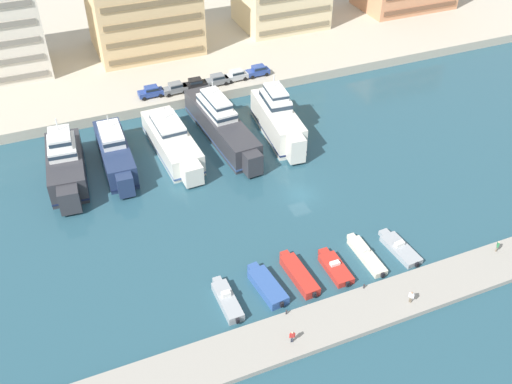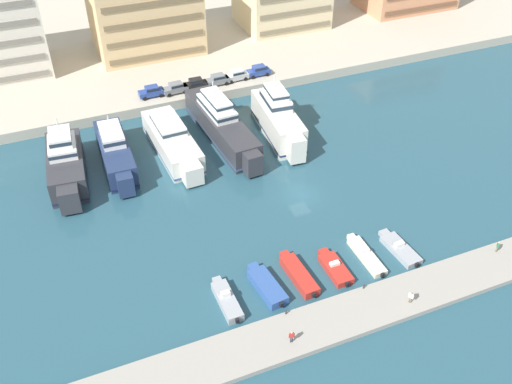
{
  "view_description": "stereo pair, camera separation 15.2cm",
  "coord_description": "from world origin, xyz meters",
  "px_view_note": "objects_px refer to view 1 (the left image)",
  "views": [
    {
      "loc": [
        -28.25,
        -52.41,
        47.17
      ],
      "look_at": [
        -6.47,
        -0.12,
        2.5
      ],
      "focal_mm": 40.0,
      "sensor_mm": 36.0,
      "label": 1
    },
    {
      "loc": [
        -28.11,
        -52.46,
        47.17
      ],
      "look_at": [
        -6.47,
        -0.12,
        2.5
      ],
      "focal_mm": 40.0,
      "sensor_mm": 36.0,
      "label": 2
    }
  ],
  "objects_px": {
    "yacht_charcoal_far_left": "(66,164)",
    "car_black_mid_left": "(195,84)",
    "car_grey_center_left": "(217,79)",
    "motorboat_cream_center": "(366,255)",
    "car_blue_far_left": "(151,91)",
    "pedestrian_far_side": "(411,296)",
    "yacht_navy_left": "(115,152)",
    "motorboat_grey_center_right": "(400,248)",
    "motorboat_red_center_left": "(335,268)",
    "car_grey_left": "(175,88)",
    "motorboat_blue_left": "(267,286)",
    "yacht_ivory_mid_left": "(172,141)",
    "yacht_ivory_center": "(278,119)",
    "pedestrian_near_edge": "(498,245)",
    "motorboat_grey_far_left": "(227,300)",
    "car_blue_center_right": "(258,70)",
    "pedestrian_mid_deck": "(292,336)",
    "car_silver_center": "(236,75)",
    "motorboat_red_mid_left": "(299,274)",
    "yacht_charcoal_center_left": "(221,124)"
  },
  "relations": [
    {
      "from": "car_grey_left",
      "to": "pedestrian_mid_deck",
      "type": "relative_size",
      "value": 2.69
    },
    {
      "from": "yacht_navy_left",
      "to": "car_grey_left",
      "type": "xyz_separation_m",
      "value": [
        12.89,
        14.12,
        0.58
      ]
    },
    {
      "from": "yacht_charcoal_center_left",
      "to": "motorboat_red_center_left",
      "type": "relative_size",
      "value": 3.74
    },
    {
      "from": "yacht_charcoal_center_left",
      "to": "yacht_charcoal_far_left",
      "type": "bearing_deg",
      "value": -175.62
    },
    {
      "from": "yacht_navy_left",
      "to": "motorboat_grey_center_right",
      "type": "distance_m",
      "value": 40.76
    },
    {
      "from": "motorboat_red_mid_left",
      "to": "yacht_ivory_mid_left",
      "type": "bearing_deg",
      "value": 101.46
    },
    {
      "from": "yacht_navy_left",
      "to": "car_black_mid_left",
      "type": "distance_m",
      "value": 21.68
    },
    {
      "from": "yacht_charcoal_far_left",
      "to": "car_black_mid_left",
      "type": "distance_m",
      "value": 27.58
    },
    {
      "from": "car_silver_center",
      "to": "pedestrian_mid_deck",
      "type": "relative_size",
      "value": 2.68
    },
    {
      "from": "motorboat_red_mid_left",
      "to": "motorboat_cream_center",
      "type": "relative_size",
      "value": 0.99
    },
    {
      "from": "pedestrian_mid_deck",
      "to": "pedestrian_far_side",
      "type": "height_order",
      "value": "pedestrian_far_side"
    },
    {
      "from": "pedestrian_near_edge",
      "to": "pedestrian_mid_deck",
      "type": "bearing_deg",
      "value": -174.95
    },
    {
      "from": "car_blue_far_left",
      "to": "pedestrian_far_side",
      "type": "xyz_separation_m",
      "value": [
        14.41,
        -52.34,
        -1.09
      ]
    },
    {
      "from": "pedestrian_mid_deck",
      "to": "car_blue_far_left",
      "type": "bearing_deg",
      "value": 90.73
    },
    {
      "from": "car_blue_center_right",
      "to": "car_grey_center_left",
      "type": "bearing_deg",
      "value": -176.46
    },
    {
      "from": "motorboat_cream_center",
      "to": "yacht_charcoal_center_left",
      "type": "bearing_deg",
      "value": 102.23
    },
    {
      "from": "pedestrian_near_edge",
      "to": "yacht_charcoal_center_left",
      "type": "bearing_deg",
      "value": 119.91
    },
    {
      "from": "yacht_ivory_mid_left",
      "to": "motorboat_red_center_left",
      "type": "bearing_deg",
      "value": -71.09
    },
    {
      "from": "yacht_ivory_mid_left",
      "to": "car_grey_center_left",
      "type": "xyz_separation_m",
      "value": [
        11.98,
        14.36,
        0.76
      ]
    },
    {
      "from": "car_silver_center",
      "to": "motorboat_cream_center",
      "type": "bearing_deg",
      "value": -91.19
    },
    {
      "from": "yacht_charcoal_far_left",
      "to": "motorboat_grey_center_right",
      "type": "distance_m",
      "value": 45.09
    },
    {
      "from": "motorboat_red_center_left",
      "to": "car_silver_center",
      "type": "bearing_deg",
      "value": 83.32
    },
    {
      "from": "yacht_navy_left",
      "to": "yacht_ivory_mid_left",
      "type": "distance_m",
      "value": 8.27
    },
    {
      "from": "motorboat_red_center_left",
      "to": "yacht_ivory_center",
      "type": "bearing_deg",
      "value": 78.57
    },
    {
      "from": "yacht_ivory_mid_left",
      "to": "motorboat_red_mid_left",
      "type": "distance_m",
      "value": 30.2
    },
    {
      "from": "motorboat_grey_far_left",
      "to": "car_blue_center_right",
      "type": "height_order",
      "value": "car_blue_center_right"
    },
    {
      "from": "motorboat_blue_left",
      "to": "pedestrian_mid_deck",
      "type": "distance_m",
      "value": 7.91
    },
    {
      "from": "motorboat_grey_center_right",
      "to": "car_black_mid_left",
      "type": "height_order",
      "value": "car_black_mid_left"
    },
    {
      "from": "motorboat_cream_center",
      "to": "motorboat_grey_center_right",
      "type": "xyz_separation_m",
      "value": [
        4.27,
        -0.51,
        -0.01
      ]
    },
    {
      "from": "motorboat_red_mid_left",
      "to": "car_blue_far_left",
      "type": "bearing_deg",
      "value": 96.88
    },
    {
      "from": "yacht_charcoal_center_left",
      "to": "car_silver_center",
      "type": "height_order",
      "value": "yacht_charcoal_center_left"
    },
    {
      "from": "car_grey_center_left",
      "to": "yacht_charcoal_far_left",
      "type": "bearing_deg",
      "value": -150.96
    },
    {
      "from": "pedestrian_near_edge",
      "to": "pedestrian_far_side",
      "type": "height_order",
      "value": "pedestrian_far_side"
    },
    {
      "from": "yacht_charcoal_far_left",
      "to": "pedestrian_near_edge",
      "type": "distance_m",
      "value": 55.82
    },
    {
      "from": "car_grey_left",
      "to": "pedestrian_mid_deck",
      "type": "xyz_separation_m",
      "value": [
        -3.29,
        -51.79,
        -1.1
      ]
    },
    {
      "from": "motorboat_grey_far_left",
      "to": "pedestrian_near_edge",
      "type": "relative_size",
      "value": 4.22
    },
    {
      "from": "motorboat_cream_center",
      "to": "car_grey_left",
      "type": "relative_size",
      "value": 1.76
    },
    {
      "from": "yacht_navy_left",
      "to": "motorboat_blue_left",
      "type": "height_order",
      "value": "yacht_navy_left"
    },
    {
      "from": "yacht_charcoal_far_left",
      "to": "motorboat_cream_center",
      "type": "distance_m",
      "value": 41.61
    },
    {
      "from": "motorboat_cream_center",
      "to": "car_blue_center_right",
      "type": "bearing_deg",
      "value": 83.54
    },
    {
      "from": "yacht_ivory_mid_left",
      "to": "yacht_charcoal_center_left",
      "type": "distance_m",
      "value": 8.05
    },
    {
      "from": "motorboat_red_center_left",
      "to": "car_grey_left",
      "type": "height_order",
      "value": "car_grey_left"
    },
    {
      "from": "motorboat_red_center_left",
      "to": "pedestrian_mid_deck",
      "type": "xyz_separation_m",
      "value": [
        -8.99,
        -7.46,
        1.13
      ]
    },
    {
      "from": "motorboat_cream_center",
      "to": "pedestrian_near_edge",
      "type": "height_order",
      "value": "pedestrian_near_edge"
    },
    {
      "from": "car_blue_far_left",
      "to": "pedestrian_near_edge",
      "type": "distance_m",
      "value": 57.13
    },
    {
      "from": "motorboat_red_center_left",
      "to": "car_grey_left",
      "type": "relative_size",
      "value": 1.45
    },
    {
      "from": "car_grey_left",
      "to": "pedestrian_far_side",
      "type": "relative_size",
      "value": 2.66
    },
    {
      "from": "car_grey_left",
      "to": "motorboat_red_center_left",
      "type": "bearing_deg",
      "value": -82.68
    },
    {
      "from": "car_grey_left",
      "to": "car_blue_center_right",
      "type": "distance_m",
      "value": 15.07
    },
    {
      "from": "yacht_charcoal_far_left",
      "to": "yacht_ivory_center",
      "type": "xyz_separation_m",
      "value": [
        31.18,
        -0.82,
        0.33
      ]
    }
  ]
}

